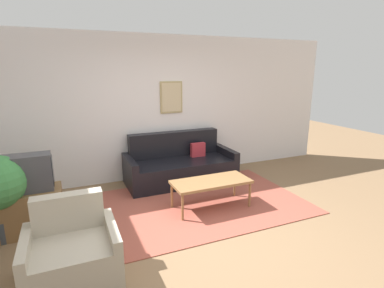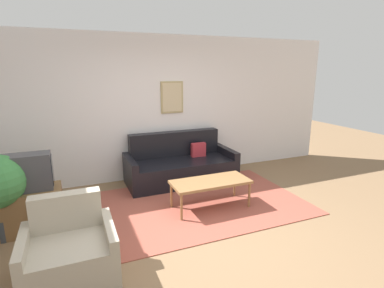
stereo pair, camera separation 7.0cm
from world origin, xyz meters
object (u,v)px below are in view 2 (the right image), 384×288
coffee_table (211,183)px  armchair (70,252)px  tv (27,172)px  couch (180,165)px

coffee_table → armchair: 2.18m
coffee_table → armchair: size_ratio=1.33×
tv → armchair: bearing=-69.4°
couch → tv: (-2.42, -0.94, 0.49)m
coffee_table → tv: tv is taller
tv → coffee_table: bearing=-7.3°
tv → armchair: size_ratio=0.67×
armchair → tv: bearing=114.4°
couch → tv: 2.64m
coffee_table → tv: 2.49m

